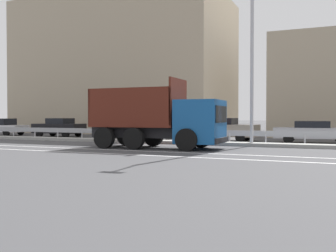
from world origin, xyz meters
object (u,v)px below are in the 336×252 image
object	(u,v)px
dump_truck	(171,123)
median_road_sign	(120,121)
street_lamp_1	(252,37)
parked_car_3	(132,129)
parked_car_2	(59,127)
parked_car_5	(314,132)
parked_car_1	(0,127)
parked_car_4	(222,129)

from	to	relation	value
dump_truck	median_road_sign	bearing A→B (deg)	-126.03
median_road_sign	street_lamp_1	bearing A→B (deg)	-1.23
dump_truck	parked_car_3	world-z (taller)	dump_truck
parked_car_2	parked_car_5	distance (m)	18.70
street_lamp_1	parked_car_1	distance (m)	23.10
parked_car_2	parked_car_4	world-z (taller)	parked_car_4
dump_truck	parked_car_3	size ratio (longest dim) A/B	1.41
street_lamp_1	parked_car_1	size ratio (longest dim) A/B	2.21
dump_truck	parked_car_1	size ratio (longest dim) A/B	1.42
street_lamp_1	parked_car_3	size ratio (longest dim) A/B	2.21
parked_car_2	parked_car_5	xyz separation A→B (m)	(18.70, -0.03, -0.06)
parked_car_1	parked_car_5	world-z (taller)	parked_car_1
parked_car_2	parked_car_5	world-z (taller)	parked_car_2
median_road_sign	parked_car_1	distance (m)	14.57
dump_truck	parked_car_2	world-z (taller)	dump_truck
parked_car_1	parked_car_5	xyz separation A→B (m)	(25.11, -0.23, -0.03)
median_road_sign	parked_car_2	xyz separation A→B (m)	(-7.63, 3.64, -0.53)
parked_car_1	dump_truck	bearing A→B (deg)	-114.86
parked_car_2	dump_truck	bearing A→B (deg)	-122.23
street_lamp_1	parked_car_2	world-z (taller)	street_lamp_1
dump_truck	parked_car_3	distance (m)	9.23
dump_truck	parked_car_3	bearing A→B (deg)	-141.06
dump_truck	parked_car_2	size ratio (longest dim) A/B	1.71
parked_car_1	parked_car_5	bearing A→B (deg)	-94.74
dump_truck	parked_car_4	size ratio (longest dim) A/B	1.49
parked_car_1	parked_car_4	size ratio (longest dim) A/B	1.05
median_road_sign	street_lamp_1	xyz separation A→B (m)	(8.13, -0.18, 4.52)
dump_truck	parked_car_5	bearing A→B (deg)	135.93
parked_car_4	parked_car_2	bearing A→B (deg)	-87.73
parked_car_1	parked_car_3	world-z (taller)	parked_car_1
parked_car_2	parked_car_4	xyz separation A→B (m)	(13.04, 0.26, 0.02)
street_lamp_1	parked_car_4	xyz separation A→B (m)	(-2.73, 4.07, -5.03)
street_lamp_1	parked_car_1	world-z (taller)	street_lamp_1
median_road_sign	parked_car_1	bearing A→B (deg)	164.70
parked_car_1	parked_car_2	bearing A→B (deg)	-96.03
median_road_sign	parked_car_2	bearing A→B (deg)	154.53
parked_car_4	parked_car_5	world-z (taller)	parked_car_4
parked_car_4	dump_truck	bearing A→B (deg)	-3.46
parked_car_3	parked_car_5	xyz separation A→B (m)	(12.26, -0.09, 0.00)
dump_truck	street_lamp_1	size ratio (longest dim) A/B	0.64
dump_truck	parked_car_4	world-z (taller)	dump_truck
dump_truck	parked_car_5	world-z (taller)	dump_truck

